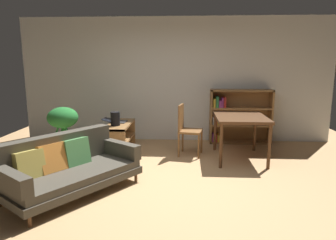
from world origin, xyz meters
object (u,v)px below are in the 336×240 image
object	(u,v)px
fabric_couch	(68,166)
bookshelf	(237,116)
media_console	(120,138)
open_laptop	(116,121)
dining_chair_near	(187,127)
desk_speaker	(115,119)
potted_floor_plant	(63,124)
dining_table	(240,121)

from	to	relation	value
fabric_couch	bookshelf	size ratio (longest dim) A/B	1.47
media_console	bookshelf	bearing A→B (deg)	22.48
open_laptop	dining_chair_near	bearing A→B (deg)	-5.73
desk_speaker	dining_chair_near	distance (m)	1.33
dining_chair_near	potted_floor_plant	bearing A→B (deg)	-175.77
media_console	dining_table	size ratio (longest dim) A/B	0.92
dining_table	desk_speaker	bearing A→B (deg)	179.91
dining_chair_near	bookshelf	bearing A→B (deg)	42.15
desk_speaker	dining_chair_near	xyz separation A→B (m)	(1.31, 0.17, -0.18)
open_laptop	bookshelf	distance (m)	2.61
media_console	potted_floor_plant	xyz separation A→B (m)	(-1.02, -0.18, 0.30)
desk_speaker	bookshelf	size ratio (longest dim) A/B	0.19
desk_speaker	dining_table	world-z (taller)	desk_speaker
dining_chair_near	bookshelf	world-z (taller)	bookshelf
fabric_couch	media_console	distance (m)	1.82
open_laptop	dining_chair_near	distance (m)	1.38
media_console	open_laptop	world-z (taller)	open_laptop
potted_floor_plant	dining_chair_near	world-z (taller)	dining_chair_near
media_console	potted_floor_plant	size ratio (longest dim) A/B	1.14
potted_floor_plant	fabric_couch	bearing A→B (deg)	-66.48
bookshelf	desk_speaker	bearing A→B (deg)	-154.12
fabric_couch	dining_chair_near	distance (m)	2.39
desk_speaker	bookshelf	world-z (taller)	bookshelf
open_laptop	dining_chair_near	world-z (taller)	dining_chair_near
dining_table	media_console	bearing A→B (deg)	175.15
media_console	dining_chair_near	size ratio (longest dim) A/B	1.10
potted_floor_plant	bookshelf	bearing A→B (deg)	18.94
fabric_couch	dining_table	bearing A→B (deg)	31.96
media_console	open_laptop	distance (m)	0.35
media_console	dining_chair_near	bearing A→B (deg)	-0.57
open_laptop	potted_floor_plant	xyz separation A→B (m)	(-0.93, -0.31, -0.01)
fabric_couch	potted_floor_plant	world-z (taller)	potted_floor_plant
fabric_couch	open_laptop	distance (m)	1.94
desk_speaker	dining_table	size ratio (longest dim) A/B	0.22
fabric_couch	dining_table	world-z (taller)	dining_table
potted_floor_plant	dining_table	distance (m)	3.26
fabric_couch	bookshelf	distance (m)	3.87
potted_floor_plant	dining_table	size ratio (longest dim) A/B	0.80
dining_chair_near	bookshelf	distance (m)	1.48
media_console	bookshelf	xyz separation A→B (m)	(2.37, 0.98, 0.29)
bookshelf	open_laptop	bearing A→B (deg)	-160.84
potted_floor_plant	bookshelf	world-z (taller)	bookshelf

